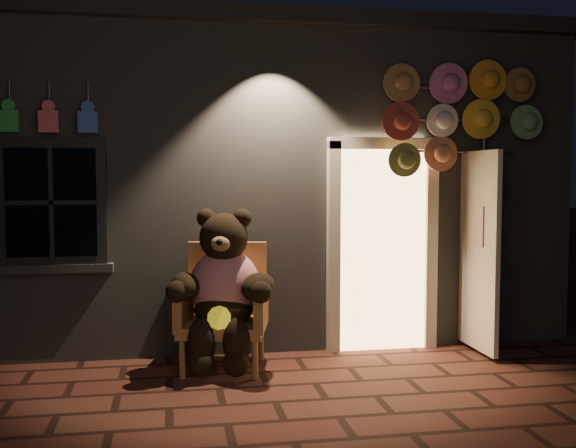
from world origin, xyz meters
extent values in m
plane|color=#4F291E|center=(0.00, 0.00, 0.00)|extent=(60.00, 60.00, 0.00)
cube|color=slate|center=(0.00, 4.00, 1.65)|extent=(7.00, 5.00, 3.30)
cube|color=black|center=(0.00, 4.00, 3.38)|extent=(7.30, 5.30, 0.16)
cube|color=black|center=(-1.90, 1.46, 1.55)|extent=(1.00, 0.10, 1.20)
cube|color=black|center=(-1.90, 1.43, 1.55)|extent=(0.82, 0.06, 1.02)
cube|color=slate|center=(-1.90, 1.46, 0.92)|extent=(1.10, 0.14, 0.08)
cube|color=#FFBF72|center=(1.35, 1.48, 1.05)|extent=(0.92, 0.10, 2.10)
cube|color=beige|center=(0.83, 1.44, 1.05)|extent=(0.12, 0.12, 2.20)
cube|color=beige|center=(1.87, 1.44, 1.05)|extent=(0.12, 0.12, 2.20)
cube|color=beige|center=(1.35, 1.44, 2.13)|extent=(1.16, 0.12, 0.12)
cube|color=beige|center=(2.25, 1.10, 1.05)|extent=(0.05, 0.80, 2.00)
cube|color=green|center=(-2.25, 1.38, 2.30)|extent=(0.18, 0.07, 0.20)
cylinder|color=#59595E|center=(-2.25, 1.44, 2.55)|extent=(0.02, 0.02, 0.25)
cube|color=#C4505C|center=(-1.90, 1.38, 2.30)|extent=(0.18, 0.07, 0.20)
cylinder|color=#59595E|center=(-1.90, 1.44, 2.55)|extent=(0.02, 0.02, 0.25)
cube|color=#3054A9|center=(-1.55, 1.38, 2.30)|extent=(0.18, 0.07, 0.20)
cylinder|color=#59595E|center=(-1.55, 1.44, 2.55)|extent=(0.02, 0.02, 0.25)
cube|color=#B37C45|center=(-0.33, 0.99, 0.40)|extent=(0.90, 0.86, 0.11)
cube|color=#B37C45|center=(-0.26, 1.31, 0.78)|extent=(0.76, 0.25, 0.76)
cube|color=#B37C45|center=(-0.69, 1.05, 0.62)|extent=(0.23, 0.65, 0.43)
cube|color=#B37C45|center=(0.01, 0.89, 0.62)|extent=(0.23, 0.65, 0.43)
cylinder|color=#B37C45|center=(-0.72, 0.77, 0.17)|extent=(0.05, 0.05, 0.35)
cylinder|color=#B37C45|center=(-0.08, 0.62, 0.17)|extent=(0.05, 0.05, 0.35)
cylinder|color=#B37C45|center=(-0.58, 1.36, 0.17)|extent=(0.05, 0.05, 0.35)
cylinder|color=#B37C45|center=(0.05, 1.22, 0.17)|extent=(0.05, 0.05, 0.35)
ellipsoid|color=red|center=(-0.31, 1.03, 0.78)|extent=(0.76, 0.66, 0.70)
ellipsoid|color=black|center=(-0.33, 0.96, 0.57)|extent=(0.63, 0.57, 0.33)
sphere|color=black|center=(-0.32, 0.99, 1.24)|extent=(0.54, 0.54, 0.45)
sphere|color=black|center=(-0.48, 1.05, 1.41)|extent=(0.18, 0.18, 0.18)
sphere|color=black|center=(-0.15, 0.98, 1.41)|extent=(0.18, 0.18, 0.18)
ellipsoid|color=olive|center=(-0.37, 0.79, 1.20)|extent=(0.20, 0.16, 0.14)
ellipsoid|color=black|center=(-0.68, 0.90, 0.81)|extent=(0.31, 0.48, 0.25)
ellipsoid|color=black|center=(-0.04, 0.75, 0.81)|extent=(0.46, 0.52, 0.25)
ellipsoid|color=black|center=(-0.55, 0.71, 0.34)|extent=(0.25, 0.25, 0.43)
ellipsoid|color=black|center=(-0.24, 0.64, 0.34)|extent=(0.25, 0.25, 0.43)
sphere|color=black|center=(-0.56, 0.65, 0.16)|extent=(0.23, 0.23, 0.23)
sphere|color=black|center=(-0.25, 0.58, 0.16)|extent=(0.23, 0.23, 0.23)
cylinder|color=yellow|center=(-0.39, 0.67, 0.55)|extent=(0.23, 0.13, 0.21)
cylinder|color=#59595E|center=(2.42, 1.38, 1.46)|extent=(0.04, 0.04, 2.91)
cylinder|color=#59595E|center=(2.09, 1.36, 2.70)|extent=(1.30, 0.03, 0.03)
cylinder|color=#59595E|center=(2.09, 1.36, 2.37)|extent=(1.30, 0.03, 0.03)
cylinder|color=#59595E|center=(2.09, 1.36, 2.05)|extent=(1.30, 0.03, 0.03)
cylinder|color=#A27542|center=(1.50, 1.30, 2.75)|extent=(0.37, 0.11, 0.37)
cylinder|color=pink|center=(1.93, 1.27, 2.75)|extent=(0.37, 0.11, 0.37)
cylinder|color=orange|center=(2.36, 1.24, 2.75)|extent=(0.37, 0.11, 0.37)
cylinder|color=olive|center=(2.80, 1.30, 2.75)|extent=(0.37, 0.11, 0.37)
cylinder|color=#A93D35|center=(1.50, 1.27, 2.37)|extent=(0.37, 0.11, 0.37)
cylinder|color=white|center=(1.93, 1.24, 2.37)|extent=(0.37, 0.11, 0.37)
cylinder|color=yellow|center=(2.36, 1.30, 2.37)|extent=(0.37, 0.11, 0.37)
cylinder|color=#69AE64|center=(2.80, 1.27, 2.37)|extent=(0.37, 0.11, 0.37)
cylinder|color=olive|center=(1.50, 1.24, 2.00)|extent=(0.37, 0.11, 0.37)
cylinder|color=#BF714E|center=(1.93, 1.30, 2.00)|extent=(0.37, 0.11, 0.37)
camera|label=1|loc=(-0.82, -5.18, 1.79)|focal=42.00mm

